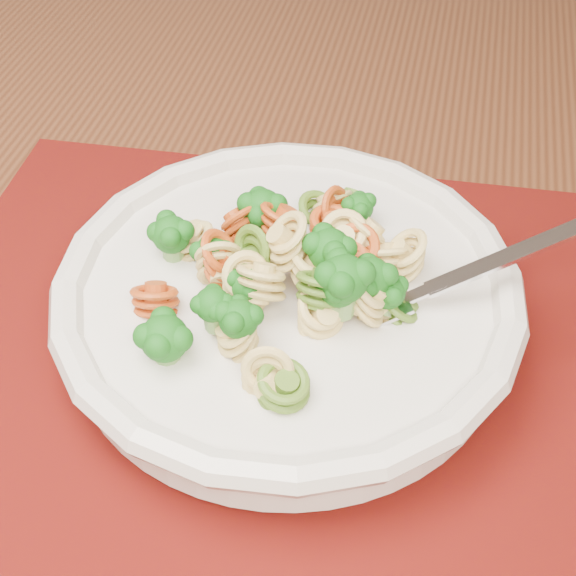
{
  "coord_description": "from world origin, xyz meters",
  "views": [
    {
      "loc": [
        0.03,
        0.19,
        1.1
      ],
      "look_at": [
        0.04,
        0.53,
        0.76
      ],
      "focal_mm": 50.0,
      "sensor_mm": 36.0,
      "label": 1
    }
  ],
  "objects": [
    {
      "name": "dining_table",
      "position": [
        -0.01,
        0.59,
        0.63
      ],
      "size": [
        1.71,
        1.32,
        0.72
      ],
      "rotation": [
        0.0,
        0.0,
        -0.25
      ],
      "color": "#512B16",
      "rests_on": "ground"
    },
    {
      "name": "placemat",
      "position": [
        0.05,
        0.51,
        0.72
      ],
      "size": [
        0.56,
        0.47,
        0.0
      ],
      "primitive_type": "cube",
      "rotation": [
        0.0,
        0.0,
        -0.2
      ],
      "color": "#541103",
      "rests_on": "dining_table"
    },
    {
      "name": "pasta_bowl",
      "position": [
        0.04,
        0.53,
        0.75
      ],
      "size": [
        0.28,
        0.28,
        0.05
      ],
      "color": "beige",
      "rests_on": "placemat"
    },
    {
      "name": "pasta_broccoli_heap",
      "position": [
        0.04,
        0.53,
        0.77
      ],
      "size": [
        0.24,
        0.24,
        0.06
      ],
      "primitive_type": null,
      "color": "tan",
      "rests_on": "pasta_bowl"
    },
    {
      "name": "fork",
      "position": [
        0.1,
        0.51,
        0.77
      ],
      "size": [
        0.18,
        0.06,
        0.08
      ],
      "primitive_type": null,
      "rotation": [
        0.0,
        -0.35,
        0.19
      ],
      "color": "silver",
      "rests_on": "pasta_bowl"
    }
  ]
}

